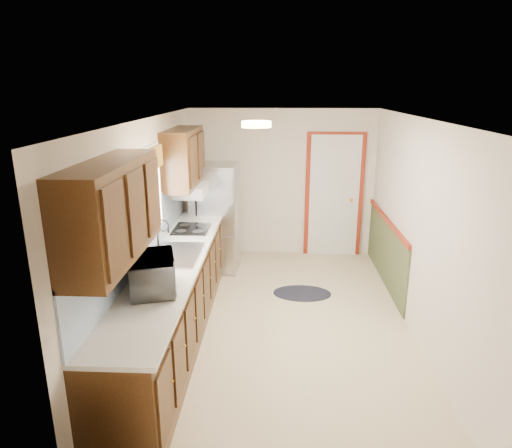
# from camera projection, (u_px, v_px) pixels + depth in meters

# --- Properties ---
(room_shell) EXTENTS (3.20, 5.20, 2.52)m
(room_shell) POSITION_uv_depth(u_px,v_px,m) (284.00, 229.00, 5.09)
(room_shell) COLOR beige
(room_shell) RESTS_ON ground
(kitchen_run) EXTENTS (0.63, 4.00, 2.20)m
(kitchen_run) POSITION_uv_depth(u_px,v_px,m) (171.00, 269.00, 4.98)
(kitchen_run) COLOR #371E0C
(kitchen_run) RESTS_ON ground
(back_wall_trim) EXTENTS (1.12, 2.30, 2.08)m
(back_wall_trim) POSITION_uv_depth(u_px,v_px,m) (344.00, 207.00, 7.25)
(back_wall_trim) COLOR maroon
(back_wall_trim) RESTS_ON ground
(ceiling_fixture) EXTENTS (0.30, 0.30, 0.06)m
(ceiling_fixture) POSITION_uv_depth(u_px,v_px,m) (256.00, 124.00, 4.58)
(ceiling_fixture) COLOR #FFD88C
(ceiling_fixture) RESTS_ON room_shell
(microwave) EXTENTS (0.47, 0.65, 0.39)m
(microwave) POSITION_uv_depth(u_px,v_px,m) (152.00, 270.00, 4.11)
(microwave) COLOR white
(microwave) RESTS_ON kitchen_run
(refrigerator) EXTENTS (0.71, 0.70, 1.63)m
(refrigerator) POSITION_uv_depth(u_px,v_px,m) (215.00, 218.00, 6.92)
(refrigerator) COLOR #B7B7BC
(refrigerator) RESTS_ON ground
(rug) EXTENTS (0.80, 0.53, 0.01)m
(rug) POSITION_uv_depth(u_px,v_px,m) (302.00, 293.00, 6.25)
(rug) COLOR black
(rug) RESTS_ON ground
(cooktop) EXTENTS (0.45, 0.54, 0.02)m
(cooktop) POSITION_uv_depth(u_px,v_px,m) (192.00, 229.00, 5.94)
(cooktop) COLOR black
(cooktop) RESTS_ON kitchen_run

